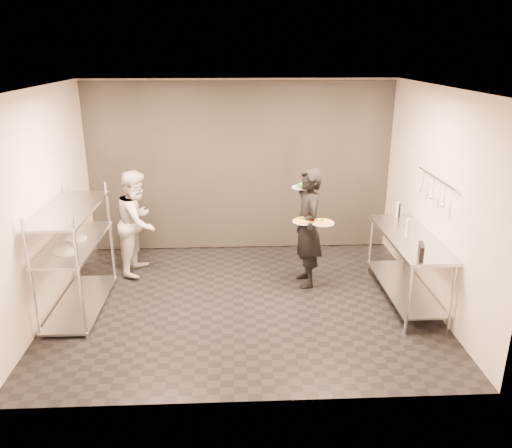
{
  "coord_description": "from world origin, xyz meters",
  "views": [
    {
      "loc": [
        -0.11,
        -5.99,
        3.25
      ],
      "look_at": [
        0.17,
        0.06,
        1.1
      ],
      "focal_mm": 35.0,
      "sensor_mm": 36.0,
      "label": 1
    }
  ],
  "objects_px": {
    "waiter": "(307,228)",
    "prep_counter": "(407,257)",
    "pizza_plate_near": "(304,221)",
    "pos_monitor": "(421,251)",
    "pass_rack": "(75,253)",
    "chef": "(138,222)",
    "bottle_clear": "(398,209)",
    "bottle_dark": "(398,210)",
    "bottle_green": "(408,228)",
    "salad_plate": "(301,186)",
    "pizza_plate_far": "(323,222)"
  },
  "relations": [
    {
      "from": "bottle_green",
      "to": "salad_plate",
      "type": "bearing_deg",
      "value": 146.93
    },
    {
      "from": "chef",
      "to": "pos_monitor",
      "type": "height_order",
      "value": "chef"
    },
    {
      "from": "pizza_plate_near",
      "to": "pizza_plate_far",
      "type": "relative_size",
      "value": 0.99
    },
    {
      "from": "pos_monitor",
      "to": "bottle_dark",
      "type": "relative_size",
      "value": 1.17
    },
    {
      "from": "waiter",
      "to": "pos_monitor",
      "type": "bearing_deg",
      "value": 35.88
    },
    {
      "from": "pizza_plate_far",
      "to": "bottle_green",
      "type": "relative_size",
      "value": 1.31
    },
    {
      "from": "salad_plate",
      "to": "bottle_green",
      "type": "bearing_deg",
      "value": -33.07
    },
    {
      "from": "pass_rack",
      "to": "prep_counter",
      "type": "xyz_separation_m",
      "value": [
        4.33,
        0.0,
        -0.14
      ]
    },
    {
      "from": "bottle_clear",
      "to": "bottle_dark",
      "type": "distance_m",
      "value": 0.01
    },
    {
      "from": "waiter",
      "to": "pos_monitor",
      "type": "xyz_separation_m",
      "value": [
        1.14,
        -1.27,
        0.16
      ]
    },
    {
      "from": "salad_plate",
      "to": "pos_monitor",
      "type": "bearing_deg",
      "value": -52.24
    },
    {
      "from": "prep_counter",
      "to": "bottle_clear",
      "type": "bearing_deg",
      "value": 83.65
    },
    {
      "from": "waiter",
      "to": "prep_counter",
      "type": "bearing_deg",
      "value": 60.43
    },
    {
      "from": "prep_counter",
      "to": "pizza_plate_near",
      "type": "bearing_deg",
      "value": 165.45
    },
    {
      "from": "pass_rack",
      "to": "pos_monitor",
      "type": "xyz_separation_m",
      "value": [
        4.21,
        -0.72,
        0.24
      ]
    },
    {
      "from": "pizza_plate_near",
      "to": "salad_plate",
      "type": "xyz_separation_m",
      "value": [
        0.02,
        0.49,
        0.35
      ]
    },
    {
      "from": "pass_rack",
      "to": "pizza_plate_far",
      "type": "bearing_deg",
      "value": 5.18
    },
    {
      "from": "pizza_plate_near",
      "to": "bottle_green",
      "type": "relative_size",
      "value": 1.3
    },
    {
      "from": "pizza_plate_near",
      "to": "pos_monitor",
      "type": "xyz_separation_m",
      "value": [
        1.23,
        -1.07,
        -0.02
      ]
    },
    {
      "from": "pizza_plate_near",
      "to": "bottle_clear",
      "type": "relative_size",
      "value": 1.36
    },
    {
      "from": "prep_counter",
      "to": "pizza_plate_near",
      "type": "height_order",
      "value": "pizza_plate_near"
    },
    {
      "from": "chef",
      "to": "bottle_green",
      "type": "relative_size",
      "value": 6.75
    },
    {
      "from": "pizza_plate_far",
      "to": "bottle_dark",
      "type": "relative_size",
      "value": 1.47
    },
    {
      "from": "pass_rack",
      "to": "pizza_plate_near",
      "type": "height_order",
      "value": "pass_rack"
    },
    {
      "from": "waiter",
      "to": "chef",
      "type": "relative_size",
      "value": 1.08
    },
    {
      "from": "bottle_green",
      "to": "pos_monitor",
      "type": "bearing_deg",
      "value": -96.56
    },
    {
      "from": "bottle_clear",
      "to": "salad_plate",
      "type": "bearing_deg",
      "value": 178.5
    },
    {
      "from": "pass_rack",
      "to": "bottle_dark",
      "type": "xyz_separation_m",
      "value": [
        4.43,
        0.8,
        0.26
      ]
    },
    {
      "from": "salad_plate",
      "to": "chef",
      "type": "bearing_deg",
      "value": 173.76
    },
    {
      "from": "prep_counter",
      "to": "pos_monitor",
      "type": "height_order",
      "value": "pos_monitor"
    },
    {
      "from": "prep_counter",
      "to": "chef",
      "type": "relative_size",
      "value": 1.14
    },
    {
      "from": "pizza_plate_near",
      "to": "pass_rack",
      "type": "bearing_deg",
      "value": -173.26
    },
    {
      "from": "waiter",
      "to": "pizza_plate_near",
      "type": "height_order",
      "value": "waiter"
    },
    {
      "from": "pizza_plate_far",
      "to": "bottle_dark",
      "type": "bearing_deg",
      "value": 22.88
    },
    {
      "from": "chef",
      "to": "bottle_clear",
      "type": "distance_m",
      "value": 3.84
    },
    {
      "from": "pass_rack",
      "to": "bottle_dark",
      "type": "distance_m",
      "value": 4.5
    },
    {
      "from": "salad_plate",
      "to": "bottle_green",
      "type": "distance_m",
      "value": 1.58
    },
    {
      "from": "salad_plate",
      "to": "bottle_green",
      "type": "xyz_separation_m",
      "value": [
        1.29,
        -0.84,
        -0.35
      ]
    },
    {
      "from": "pizza_plate_near",
      "to": "pizza_plate_far",
      "type": "bearing_deg",
      "value": -13.58
    },
    {
      "from": "chef",
      "to": "pos_monitor",
      "type": "bearing_deg",
      "value": -107.82
    },
    {
      "from": "pizza_plate_near",
      "to": "pos_monitor",
      "type": "height_order",
      "value": "pos_monitor"
    },
    {
      "from": "pos_monitor",
      "to": "bottle_clear",
      "type": "height_order",
      "value": "bottle_clear"
    },
    {
      "from": "prep_counter",
      "to": "pizza_plate_far",
      "type": "distance_m",
      "value": 1.21
    },
    {
      "from": "pos_monitor",
      "to": "bottle_green",
      "type": "xyz_separation_m",
      "value": [
        0.08,
        0.72,
        0.03
      ]
    },
    {
      "from": "prep_counter",
      "to": "bottle_green",
      "type": "distance_m",
      "value": 0.41
    },
    {
      "from": "pass_rack",
      "to": "prep_counter",
      "type": "height_order",
      "value": "pass_rack"
    },
    {
      "from": "prep_counter",
      "to": "bottle_green",
      "type": "height_order",
      "value": "bottle_green"
    },
    {
      "from": "waiter",
      "to": "pizza_plate_near",
      "type": "relative_size",
      "value": 5.61
    },
    {
      "from": "chef",
      "to": "bottle_dark",
      "type": "relative_size",
      "value": 7.57
    },
    {
      "from": "pass_rack",
      "to": "chef",
      "type": "xyz_separation_m",
      "value": [
        0.6,
        1.1,
        0.02
      ]
    }
  ]
}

